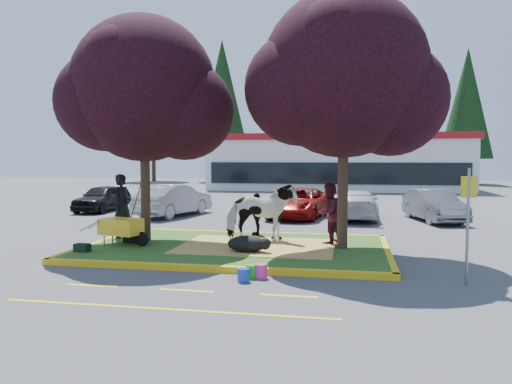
% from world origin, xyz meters
% --- Properties ---
extents(ground, '(90.00, 90.00, 0.00)m').
position_xyz_m(ground, '(0.00, 0.00, 0.00)').
color(ground, '#424244').
rests_on(ground, ground).
extents(median_island, '(8.00, 5.00, 0.15)m').
position_xyz_m(median_island, '(0.00, 0.00, 0.07)').
color(median_island, '#225119').
rests_on(median_island, ground).
extents(curb_near, '(8.30, 0.16, 0.15)m').
position_xyz_m(curb_near, '(0.00, -2.58, 0.07)').
color(curb_near, yellow).
rests_on(curb_near, ground).
extents(curb_far, '(8.30, 0.16, 0.15)m').
position_xyz_m(curb_far, '(0.00, 2.58, 0.07)').
color(curb_far, yellow).
rests_on(curb_far, ground).
extents(curb_left, '(0.16, 5.30, 0.15)m').
position_xyz_m(curb_left, '(-4.08, 0.00, 0.07)').
color(curb_left, yellow).
rests_on(curb_left, ground).
extents(curb_right, '(0.16, 5.30, 0.15)m').
position_xyz_m(curb_right, '(4.08, 0.00, 0.07)').
color(curb_right, yellow).
rests_on(curb_right, ground).
extents(straw_bedding, '(4.20, 3.00, 0.01)m').
position_xyz_m(straw_bedding, '(0.60, 0.00, 0.15)').
color(straw_bedding, tan).
rests_on(straw_bedding, median_island).
extents(tree_purple_left, '(5.06, 4.20, 6.51)m').
position_xyz_m(tree_purple_left, '(-2.78, 0.38, 4.36)').
color(tree_purple_left, black).
rests_on(tree_purple_left, median_island).
extents(tree_purple_right, '(5.30, 4.40, 6.82)m').
position_xyz_m(tree_purple_right, '(2.92, 0.18, 4.56)').
color(tree_purple_right, black).
rests_on(tree_purple_right, median_island).
extents(fire_lane_stripe_a, '(1.10, 0.12, 0.01)m').
position_xyz_m(fire_lane_stripe_a, '(-2.00, -4.20, 0.00)').
color(fire_lane_stripe_a, yellow).
rests_on(fire_lane_stripe_a, ground).
extents(fire_lane_stripe_b, '(1.10, 0.12, 0.01)m').
position_xyz_m(fire_lane_stripe_b, '(0.00, -4.20, 0.00)').
color(fire_lane_stripe_b, yellow).
rests_on(fire_lane_stripe_b, ground).
extents(fire_lane_stripe_c, '(1.10, 0.12, 0.01)m').
position_xyz_m(fire_lane_stripe_c, '(2.00, -4.20, 0.00)').
color(fire_lane_stripe_c, yellow).
rests_on(fire_lane_stripe_c, ground).
extents(fire_lane_long, '(6.00, 0.10, 0.01)m').
position_xyz_m(fire_lane_long, '(0.00, -5.40, 0.00)').
color(fire_lane_long, yellow).
rests_on(fire_lane_long, ground).
extents(retail_building, '(20.40, 8.40, 4.40)m').
position_xyz_m(retail_building, '(2.00, 27.98, 2.25)').
color(retail_building, silver).
rests_on(retail_building, ground).
extents(treeline, '(46.58, 7.80, 14.63)m').
position_xyz_m(treeline, '(1.23, 37.61, 7.73)').
color(treeline, black).
rests_on(treeline, ground).
extents(cow, '(2.19, 1.48, 1.70)m').
position_xyz_m(cow, '(0.58, 0.76, 1.00)').
color(cow, silver).
rests_on(cow, median_island).
extents(calf, '(1.09, 0.75, 0.43)m').
position_xyz_m(calf, '(0.50, -0.90, 0.37)').
color(calf, black).
rests_on(calf, median_island).
extents(handler, '(0.66, 0.81, 1.93)m').
position_xyz_m(handler, '(-3.70, 0.75, 1.11)').
color(handler, black).
rests_on(handler, median_island).
extents(visitor_a, '(1.00, 1.06, 1.72)m').
position_xyz_m(visitor_a, '(2.51, 0.82, 1.01)').
color(visitor_a, '#3F121C').
rests_on(visitor_a, median_island).
extents(visitor_b, '(0.40, 0.80, 1.32)m').
position_xyz_m(visitor_b, '(0.23, 1.98, 0.81)').
color(visitor_b, black).
rests_on(visitor_b, median_island).
extents(wheelbarrow, '(1.98, 0.90, 0.75)m').
position_xyz_m(wheelbarrow, '(-3.10, -0.57, 0.66)').
color(wheelbarrow, black).
rests_on(wheelbarrow, median_island).
extents(gear_bag_dark, '(0.53, 0.37, 0.25)m').
position_xyz_m(gear_bag_dark, '(-3.00, -0.10, 0.27)').
color(gear_bag_dark, black).
rests_on(gear_bag_dark, median_island).
extents(gear_bag_green, '(0.41, 0.28, 0.21)m').
position_xyz_m(gear_bag_green, '(-3.70, -1.60, 0.25)').
color(gear_bag_green, black).
rests_on(gear_bag_green, median_island).
extents(sign_post, '(0.32, 0.14, 2.37)m').
position_xyz_m(sign_post, '(5.44, -2.70, 1.45)').
color(sign_post, slate).
rests_on(sign_post, ground).
extents(bucket_green, '(0.29, 0.29, 0.28)m').
position_xyz_m(bucket_green, '(1.06, -2.95, 0.14)').
color(bucket_green, green).
rests_on(bucket_green, ground).
extents(bucket_pink, '(0.34, 0.34, 0.31)m').
position_xyz_m(bucket_pink, '(1.23, -2.94, 0.15)').
color(bucket_pink, '#DE318A').
rests_on(bucket_pink, ground).
extents(bucket_blue, '(0.31, 0.31, 0.28)m').
position_xyz_m(bucket_blue, '(0.94, -3.30, 0.14)').
color(bucket_blue, '#163EB4').
rests_on(bucket_blue, ground).
extents(car_black, '(1.53, 3.74, 1.27)m').
position_xyz_m(car_black, '(-8.63, 8.74, 0.63)').
color(car_black, black).
rests_on(car_black, ground).
extents(car_silver, '(2.49, 4.48, 1.40)m').
position_xyz_m(car_silver, '(-4.56, 7.53, 0.70)').
color(car_silver, gray).
rests_on(car_silver, ground).
extents(car_red, '(2.90, 4.86, 1.26)m').
position_xyz_m(car_red, '(0.95, 7.98, 0.63)').
color(car_red, maroon).
rests_on(car_red, ground).
extents(car_white, '(1.79, 4.26, 1.23)m').
position_xyz_m(car_white, '(3.38, 7.86, 0.61)').
color(car_white, silver).
rests_on(car_white, ground).
extents(car_grey, '(2.23, 4.10, 1.28)m').
position_xyz_m(car_grey, '(6.43, 7.72, 0.64)').
color(car_grey, slate).
rests_on(car_grey, ground).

